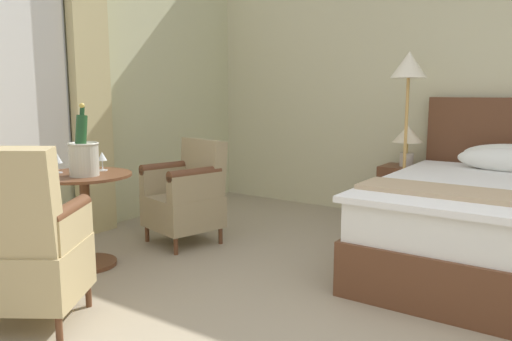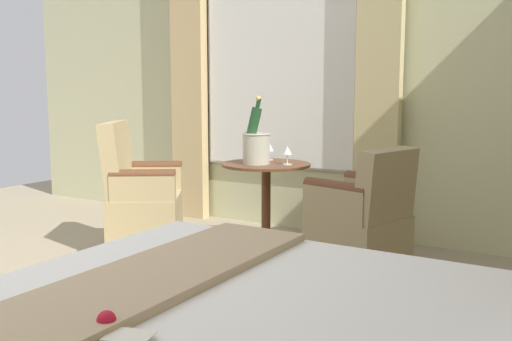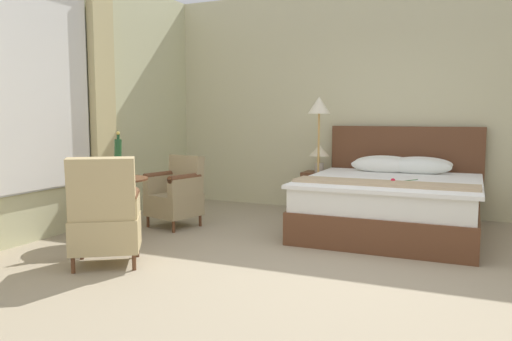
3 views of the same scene
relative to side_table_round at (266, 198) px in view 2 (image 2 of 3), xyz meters
name	(u,v)px [view 2 (image 2 of 3)]	position (x,y,z in m)	size (l,w,h in m)	color
wall_window_side	(283,54)	(-0.83, -0.31, 1.14)	(0.27, 6.20, 3.12)	beige
side_table_round	(266,198)	(0.00, 0.00, 0.00)	(0.67, 0.67, 0.69)	brown
champagne_bucket	(256,144)	(0.07, -0.05, 0.42)	(0.21, 0.21, 0.51)	#BBBAA8
wine_glass_near_bucket	(287,151)	(-0.01, 0.18, 0.36)	(0.07, 0.07, 0.14)	white
wine_glass_near_edge	(269,147)	(-0.19, -0.08, 0.37)	(0.07, 0.07, 0.14)	white
armchair_by_window	(364,217)	(0.20, 0.86, -0.01)	(0.65, 0.66, 0.87)	brown
armchair_facing_bed	(139,196)	(0.52, -0.81, 0.02)	(0.78, 0.77, 1.01)	brown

